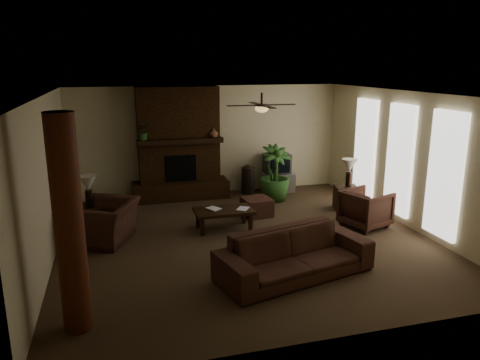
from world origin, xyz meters
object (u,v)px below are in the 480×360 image
object	(u,v)px
ottoman	(257,207)
side_table_right	(346,198)
lamp_left	(88,185)
sofa	(295,247)
coffee_table	(224,212)
floor_plant	(275,185)
floor_vase	(248,177)
armchair_right	(366,207)
lamp_right	(349,167)
armchair_left	(105,215)
side_table_left	(90,220)
tv_stand	(278,182)
log_column	(69,226)

from	to	relation	value
ottoman	side_table_right	size ratio (longest dim) A/B	1.09
lamp_left	sofa	bearing A→B (deg)	-41.79
coffee_table	floor_plant	size ratio (longest dim) A/B	0.86
ottoman	floor_vase	distance (m)	1.85
lamp_left	floor_plant	bearing A→B (deg)	15.39
armchair_right	lamp_right	size ratio (longest dim) A/B	1.33
floor_vase	floor_plant	distance (m)	0.92
armchair_right	side_table_right	world-z (taller)	armchair_right
floor_vase	lamp_left	distance (m)	4.40
ottoman	armchair_left	bearing A→B (deg)	-167.71
side_table_left	lamp_right	distance (m)	5.83
side_table_right	lamp_right	bearing A→B (deg)	-10.09
armchair_right	lamp_right	world-z (taller)	lamp_right
armchair_left	armchair_right	size ratio (longest dim) A/B	1.38
tv_stand	floor_plant	bearing A→B (deg)	-110.24
armchair_left	sofa	bearing A→B (deg)	74.70
armchair_left	armchair_right	xyz separation A→B (m)	(5.24, -0.60, -0.09)
floor_plant	side_table_right	bearing A→B (deg)	-38.83
side_table_left	armchair_right	bearing A→B (deg)	-11.87
floor_vase	lamp_left	xyz separation A→B (m)	(-3.88, -1.99, 0.57)
ottoman	side_table_right	xyz separation A→B (m)	(2.16, -0.10, 0.08)
sofa	tv_stand	xyz separation A→B (m)	(1.49, 4.88, -0.25)
log_column	tv_stand	bearing A→B (deg)	49.36
tv_stand	lamp_right	size ratio (longest dim) A/B	1.31
armchair_right	floor_plant	distance (m)	2.61
coffee_table	side_table_right	bearing A→B (deg)	10.63
tv_stand	lamp_right	distance (m)	2.31
sofa	coffee_table	bearing A→B (deg)	90.05
armchair_right	lamp_left	world-z (taller)	lamp_left
sofa	coffee_table	xyz separation A→B (m)	(-0.60, 2.39, -0.12)
lamp_right	log_column	bearing A→B (deg)	-147.96
log_column	floor_plant	xyz separation A→B (m)	(4.38, 4.75, -1.01)
tv_stand	side_table_right	world-z (taller)	side_table_right
floor_plant	lamp_left	bearing A→B (deg)	-164.61
coffee_table	floor_vase	world-z (taller)	floor_vase
sofa	side_table_left	xyz separation A→B (m)	(-3.25, 2.93, -0.22)
log_column	armchair_left	xyz separation A→B (m)	(0.33, 3.03, -0.88)
armchair_right	lamp_left	distance (m)	5.67
log_column	armchair_right	bearing A→B (deg)	23.57
tv_stand	floor_vase	distance (m)	0.86
lamp_left	tv_stand	bearing A→B (deg)	22.90
armchair_right	floor_vase	bearing A→B (deg)	7.96
coffee_table	side_table_right	xyz separation A→B (m)	(3.09, 0.58, -0.10)
floor_plant	floor_vase	bearing A→B (deg)	119.76
coffee_table	ottoman	bearing A→B (deg)	36.10
armchair_right	tv_stand	bearing A→B (deg)	-5.30
floor_vase	tv_stand	bearing A→B (deg)	0.00
floor_vase	lamp_right	distance (m)	2.74
floor_vase	lamp_left	bearing A→B (deg)	-152.83
sofa	tv_stand	size ratio (longest dim) A/B	2.99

